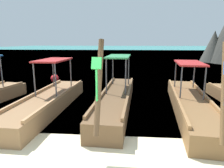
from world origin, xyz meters
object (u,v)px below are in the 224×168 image
Objects in this scene: longtail_boat_turquoise_ribbon at (48,101)px; longtail_boat_blue_ribbon at (190,103)px; longtail_boat_green_ribbon at (116,99)px; mooring_buoy_near at (55,78)px.

longtail_boat_blue_ribbon is (5.20, 0.24, -0.01)m from longtail_boat_turquoise_ribbon.
mooring_buoy_near is at bearing 131.81° from longtail_boat_green_ribbon.
longtail_boat_blue_ribbon is 8.39m from mooring_buoy_near.
longtail_boat_blue_ribbon is at bearing 2.59° from longtail_boat_turquoise_ribbon.
longtail_boat_turquoise_ribbon reaches higher than longtail_boat_blue_ribbon.
longtail_boat_green_ribbon reaches higher than longtail_boat_turquoise_ribbon.
longtail_boat_blue_ribbon is at bearing -5.15° from longtail_boat_green_ribbon.
longtail_boat_turquoise_ribbon is 2.55m from longtail_boat_green_ribbon.
longtail_boat_green_ribbon is 2.71m from longtail_boat_blue_ribbon.
longtail_boat_turquoise_ribbon is 5.21m from longtail_boat_blue_ribbon.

